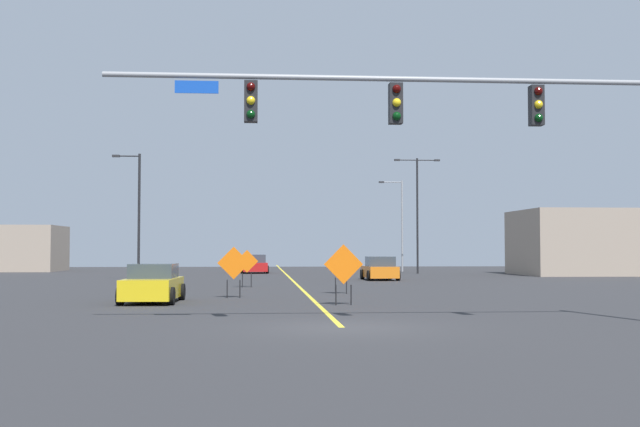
{
  "coord_description": "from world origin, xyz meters",
  "views": [
    {
      "loc": [
        -2.1,
        -20.25,
        2.01
      ],
      "look_at": [
        1.13,
        22.15,
        3.86
      ],
      "focal_mm": 44.9,
      "sensor_mm": 36.0,
      "label": 1
    }
  ],
  "objects_px": {
    "street_lamp_far_right": "(400,221)",
    "car_red_passing": "(254,264)",
    "construction_sign_median_near": "(234,265)",
    "traffic_signal_assembly": "(471,121)",
    "construction_sign_median_far": "(344,267)",
    "construction_sign_left_lane": "(341,265)",
    "construction_sign_right_lane": "(247,264)",
    "street_lamp_mid_right": "(417,206)",
    "street_lamp_near_left": "(137,211)",
    "car_orange_near": "(380,269)",
    "car_yellow_far": "(153,285)"
  },
  "relations": [
    {
      "from": "street_lamp_far_right",
      "to": "car_orange_near",
      "type": "relative_size",
      "value": 2.05
    },
    {
      "from": "traffic_signal_assembly",
      "to": "car_yellow_far",
      "type": "height_order",
      "value": "traffic_signal_assembly"
    },
    {
      "from": "construction_sign_median_far",
      "to": "traffic_signal_assembly",
      "type": "bearing_deg",
      "value": -72.56
    },
    {
      "from": "construction_sign_median_far",
      "to": "construction_sign_right_lane",
      "type": "relative_size",
      "value": 1.12
    },
    {
      "from": "construction_sign_left_lane",
      "to": "construction_sign_right_lane",
      "type": "bearing_deg",
      "value": 124.02
    },
    {
      "from": "traffic_signal_assembly",
      "to": "car_yellow_far",
      "type": "bearing_deg",
      "value": 133.52
    },
    {
      "from": "street_lamp_mid_right",
      "to": "construction_sign_median_near",
      "type": "bearing_deg",
      "value": -114.12
    },
    {
      "from": "construction_sign_left_lane",
      "to": "construction_sign_median_near",
      "type": "xyz_separation_m",
      "value": [
        -4.64,
        -2.58,
        0.04
      ]
    },
    {
      "from": "car_orange_near",
      "to": "construction_sign_median_near",
      "type": "bearing_deg",
      "value": -115.96
    },
    {
      "from": "street_lamp_near_left",
      "to": "car_orange_near",
      "type": "distance_m",
      "value": 15.62
    },
    {
      "from": "street_lamp_mid_right",
      "to": "car_orange_near",
      "type": "bearing_deg",
      "value": -111.43
    },
    {
      "from": "traffic_signal_assembly",
      "to": "construction_sign_left_lane",
      "type": "relative_size",
      "value": 7.46
    },
    {
      "from": "street_lamp_mid_right",
      "to": "construction_sign_right_lane",
      "type": "relative_size",
      "value": 4.8
    },
    {
      "from": "traffic_signal_assembly",
      "to": "construction_sign_median_near",
      "type": "bearing_deg",
      "value": 117.76
    },
    {
      "from": "street_lamp_mid_right",
      "to": "construction_sign_right_lane",
      "type": "height_order",
      "value": "street_lamp_mid_right"
    },
    {
      "from": "car_orange_near",
      "to": "car_red_passing",
      "type": "bearing_deg",
      "value": 118.31
    },
    {
      "from": "street_lamp_far_right",
      "to": "car_red_passing",
      "type": "distance_m",
      "value": 13.55
    },
    {
      "from": "street_lamp_far_right",
      "to": "street_lamp_near_left",
      "type": "xyz_separation_m",
      "value": [
        -19.75,
        -18.74,
        -0.06
      ]
    },
    {
      "from": "street_lamp_near_left",
      "to": "construction_sign_median_near",
      "type": "xyz_separation_m",
      "value": [
        6.49,
        -17.31,
        -3.02
      ]
    },
    {
      "from": "traffic_signal_assembly",
      "to": "street_lamp_near_left",
      "type": "xyz_separation_m",
      "value": [
        -13.0,
        29.68,
        -0.98
      ]
    },
    {
      "from": "street_lamp_mid_right",
      "to": "street_lamp_near_left",
      "type": "height_order",
      "value": "street_lamp_mid_right"
    },
    {
      "from": "car_red_passing",
      "to": "construction_sign_right_lane",
      "type": "bearing_deg",
      "value": -90.57
    },
    {
      "from": "street_lamp_near_left",
      "to": "car_yellow_far",
      "type": "xyz_separation_m",
      "value": [
        3.58,
        -19.76,
        -3.67
      ]
    },
    {
      "from": "construction_sign_median_far",
      "to": "car_yellow_far",
      "type": "height_order",
      "value": "construction_sign_median_far"
    },
    {
      "from": "car_red_passing",
      "to": "construction_sign_median_near",
      "type": "bearing_deg",
      "value": -91.11
    },
    {
      "from": "street_lamp_near_left",
      "to": "construction_sign_left_lane",
      "type": "xyz_separation_m",
      "value": [
        11.13,
        -14.73,
        -3.06
      ]
    },
    {
      "from": "street_lamp_mid_right",
      "to": "traffic_signal_assembly",
      "type": "bearing_deg",
      "value": -99.47
    },
    {
      "from": "car_red_passing",
      "to": "car_orange_near",
      "type": "relative_size",
      "value": 1.13
    },
    {
      "from": "street_lamp_mid_right",
      "to": "street_lamp_near_left",
      "type": "bearing_deg",
      "value": -146.8
    },
    {
      "from": "construction_sign_median_far",
      "to": "construction_sign_right_lane",
      "type": "xyz_separation_m",
      "value": [
        -3.61,
        13.27,
        -0.13
      ]
    },
    {
      "from": "traffic_signal_assembly",
      "to": "construction_sign_left_lane",
      "type": "bearing_deg",
      "value": 97.14
    },
    {
      "from": "construction_sign_median_near",
      "to": "car_yellow_far",
      "type": "bearing_deg",
      "value": -139.96
    },
    {
      "from": "street_lamp_near_left",
      "to": "construction_sign_right_lane",
      "type": "relative_size",
      "value": 4.08
    },
    {
      "from": "street_lamp_mid_right",
      "to": "construction_sign_left_lane",
      "type": "relative_size",
      "value": 4.6
    },
    {
      "from": "street_lamp_far_right",
      "to": "construction_sign_median_near",
      "type": "xyz_separation_m",
      "value": [
        -13.26,
        -36.05,
        -3.08
      ]
    },
    {
      "from": "traffic_signal_assembly",
      "to": "construction_sign_median_far",
      "type": "distance_m",
      "value": 9.23
    },
    {
      "from": "street_lamp_far_right",
      "to": "car_orange_near",
      "type": "height_order",
      "value": "street_lamp_far_right"
    },
    {
      "from": "construction_sign_median_far",
      "to": "car_orange_near",
      "type": "distance_m",
      "value": 22.75
    },
    {
      "from": "construction_sign_left_lane",
      "to": "car_red_passing",
      "type": "bearing_deg",
      "value": 97.54
    },
    {
      "from": "street_lamp_near_left",
      "to": "car_yellow_far",
      "type": "bearing_deg",
      "value": -79.73
    },
    {
      "from": "street_lamp_near_left",
      "to": "car_red_passing",
      "type": "bearing_deg",
      "value": 65.26
    },
    {
      "from": "construction_sign_median_near",
      "to": "street_lamp_far_right",
      "type": "bearing_deg",
      "value": 69.81
    },
    {
      "from": "construction_sign_median_far",
      "to": "construction_sign_right_lane",
      "type": "distance_m",
      "value": 13.75
    },
    {
      "from": "construction_sign_left_lane",
      "to": "construction_sign_median_near",
      "type": "bearing_deg",
      "value": -150.88
    },
    {
      "from": "street_lamp_far_right",
      "to": "car_red_passing",
      "type": "relative_size",
      "value": 1.82
    },
    {
      "from": "street_lamp_near_left",
      "to": "construction_sign_median_near",
      "type": "distance_m",
      "value": 18.74
    },
    {
      "from": "car_yellow_far",
      "to": "traffic_signal_assembly",
      "type": "bearing_deg",
      "value": -46.48
    },
    {
      "from": "construction_sign_median_near",
      "to": "car_orange_near",
      "type": "bearing_deg",
      "value": 64.04
    },
    {
      "from": "street_lamp_near_left",
      "to": "construction_sign_median_far",
      "type": "relative_size",
      "value": 3.65
    },
    {
      "from": "construction_sign_median_far",
      "to": "car_yellow_far",
      "type": "relative_size",
      "value": 0.52
    }
  ]
}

